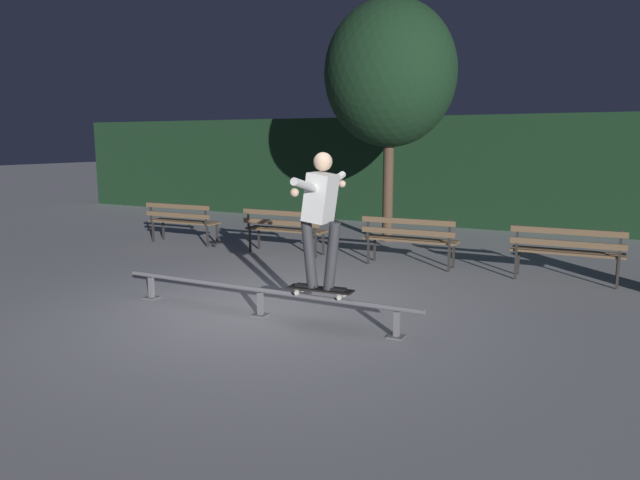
{
  "coord_description": "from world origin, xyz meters",
  "views": [
    {
      "loc": [
        3.75,
        -5.92,
        2.11
      ],
      "look_at": [
        0.41,
        0.62,
        0.85
      ],
      "focal_mm": 32.36,
      "sensor_mm": 36.0,
      "label": 1
    }
  ],
  "objects_px": {
    "park_bench_right_center": "(409,236)",
    "park_bench_rightmost": "(567,248)",
    "skateboard": "(320,290)",
    "grind_rail": "(260,294)",
    "tree_behind_benches": "(390,74)",
    "skateboarder": "(321,209)",
    "park_bench_leftmost": "(181,218)",
    "park_bench_left_center": "(284,226)"
  },
  "relations": [
    {
      "from": "park_bench_left_center",
      "to": "tree_behind_benches",
      "type": "relative_size",
      "value": 0.32
    },
    {
      "from": "skateboard",
      "to": "tree_behind_benches",
      "type": "distance_m",
      "value": 6.65
    },
    {
      "from": "skateboard",
      "to": "park_bench_leftmost",
      "type": "xyz_separation_m",
      "value": [
        -5.0,
        3.48,
        0.11
      ]
    },
    {
      "from": "grind_rail",
      "to": "skateboard",
      "type": "bearing_deg",
      "value": -0.0
    },
    {
      "from": "skateboarder",
      "to": "tree_behind_benches",
      "type": "xyz_separation_m",
      "value": [
        -1.33,
        5.76,
        2.11
      ]
    },
    {
      "from": "skateboard",
      "to": "grind_rail",
      "type": "bearing_deg",
      "value": 180.0
    },
    {
      "from": "park_bench_left_center",
      "to": "grind_rail",
      "type": "bearing_deg",
      "value": -63.75
    },
    {
      "from": "skateboarder",
      "to": "grind_rail",
      "type": "bearing_deg",
      "value": -179.99
    },
    {
      "from": "park_bench_right_center",
      "to": "skateboard",
      "type": "bearing_deg",
      "value": -88.53
    },
    {
      "from": "grind_rail",
      "to": "park_bench_right_center",
      "type": "xyz_separation_m",
      "value": [
        0.74,
        3.48,
        0.26
      ]
    },
    {
      "from": "skateboarder",
      "to": "park_bench_rightmost",
      "type": "relative_size",
      "value": 0.97
    },
    {
      "from": "skateboard",
      "to": "park_bench_left_center",
      "type": "relative_size",
      "value": 0.49
    },
    {
      "from": "grind_rail",
      "to": "park_bench_rightmost",
      "type": "bearing_deg",
      "value": 47.47
    },
    {
      "from": "grind_rail",
      "to": "tree_behind_benches",
      "type": "xyz_separation_m",
      "value": [
        -0.5,
        5.76,
        3.19
      ]
    },
    {
      "from": "grind_rail",
      "to": "tree_behind_benches",
      "type": "height_order",
      "value": "tree_behind_benches"
    },
    {
      "from": "skateboard",
      "to": "tree_behind_benches",
      "type": "xyz_separation_m",
      "value": [
        -1.33,
        5.76,
        3.04
      ]
    },
    {
      "from": "tree_behind_benches",
      "to": "park_bench_leftmost",
      "type": "bearing_deg",
      "value": -148.22
    },
    {
      "from": "park_bench_left_center",
      "to": "tree_behind_benches",
      "type": "bearing_deg",
      "value": 61.86
    },
    {
      "from": "grind_rail",
      "to": "skateboarder",
      "type": "xyz_separation_m",
      "value": [
        0.83,
        0.0,
        1.09
      ]
    },
    {
      "from": "park_bench_right_center",
      "to": "tree_behind_benches",
      "type": "bearing_deg",
      "value": 118.56
    },
    {
      "from": "grind_rail",
      "to": "park_bench_leftmost",
      "type": "xyz_separation_m",
      "value": [
        -4.17,
        3.48,
        0.26
      ]
    },
    {
      "from": "park_bench_right_center",
      "to": "park_bench_rightmost",
      "type": "height_order",
      "value": "same"
    },
    {
      "from": "tree_behind_benches",
      "to": "skateboarder",
      "type": "bearing_deg",
      "value": -76.98
    },
    {
      "from": "skateboard",
      "to": "park_bench_leftmost",
      "type": "distance_m",
      "value": 6.1
    },
    {
      "from": "skateboarder",
      "to": "park_bench_rightmost",
      "type": "distance_m",
      "value": 4.29
    },
    {
      "from": "park_bench_leftmost",
      "to": "park_bench_right_center",
      "type": "distance_m",
      "value": 4.91
    },
    {
      "from": "park_bench_leftmost",
      "to": "park_bench_rightmost",
      "type": "distance_m",
      "value": 7.37
    },
    {
      "from": "park_bench_leftmost",
      "to": "park_bench_right_center",
      "type": "xyz_separation_m",
      "value": [
        4.91,
        0.0,
        0.0
      ]
    },
    {
      "from": "grind_rail",
      "to": "park_bench_right_center",
      "type": "distance_m",
      "value": 3.57
    },
    {
      "from": "skateboarder",
      "to": "park_bench_leftmost",
      "type": "height_order",
      "value": "skateboarder"
    },
    {
      "from": "grind_rail",
      "to": "park_bench_right_center",
      "type": "height_order",
      "value": "park_bench_right_center"
    },
    {
      "from": "skateboarder",
      "to": "park_bench_rightmost",
      "type": "xyz_separation_m",
      "value": [
        2.36,
        3.48,
        -0.82
      ]
    },
    {
      "from": "park_bench_left_center",
      "to": "skateboarder",
      "type": "bearing_deg",
      "value": -53.8
    },
    {
      "from": "skateboarder",
      "to": "park_bench_right_center",
      "type": "height_order",
      "value": "skateboarder"
    },
    {
      "from": "park_bench_leftmost",
      "to": "park_bench_left_center",
      "type": "height_order",
      "value": "same"
    },
    {
      "from": "park_bench_right_center",
      "to": "park_bench_rightmost",
      "type": "distance_m",
      "value": 2.46
    },
    {
      "from": "park_bench_left_center",
      "to": "park_bench_right_center",
      "type": "height_order",
      "value": "same"
    },
    {
      "from": "grind_rail",
      "to": "tree_behind_benches",
      "type": "distance_m",
      "value": 6.6
    },
    {
      "from": "park_bench_left_center",
      "to": "park_bench_right_center",
      "type": "bearing_deg",
      "value": 0.0
    },
    {
      "from": "grind_rail",
      "to": "park_bench_rightmost",
      "type": "xyz_separation_m",
      "value": [
        3.2,
        3.48,
        0.26
      ]
    },
    {
      "from": "park_bench_right_center",
      "to": "grind_rail",
      "type": "bearing_deg",
      "value": -101.97
    },
    {
      "from": "park_bench_right_center",
      "to": "park_bench_rightmost",
      "type": "xyz_separation_m",
      "value": [
        2.46,
        0.0,
        0.0
      ]
    }
  ]
}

